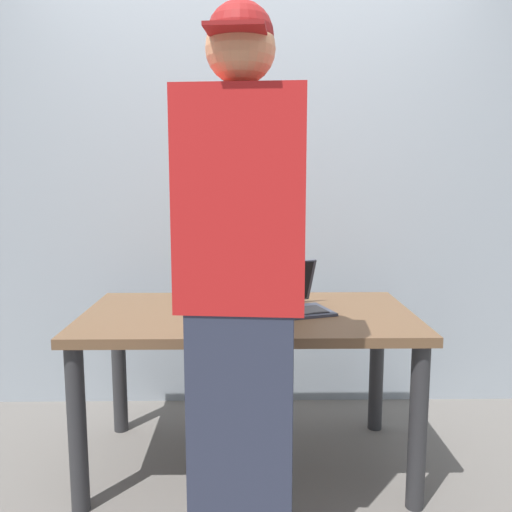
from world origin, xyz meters
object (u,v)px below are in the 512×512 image
object	(u,v)px
laptop	(287,300)
beer_bottle_green	(219,281)
beer_bottle_amber	(198,278)
person_figure	(243,290)

from	to	relation	value
laptop	beer_bottle_green	xyz separation A→B (m)	(-0.31, 0.15, 0.06)
laptop	beer_bottle_amber	world-z (taller)	beer_bottle_amber
laptop	person_figure	xyz separation A→B (m)	(-0.19, -0.65, 0.18)
beer_bottle_amber	person_figure	xyz separation A→B (m)	(0.21, -0.75, 0.10)
person_figure	laptop	bearing A→B (deg)	73.42
beer_bottle_amber	person_figure	size ratio (longest dim) A/B	0.19
laptop	beer_bottle_amber	xyz separation A→B (m)	(-0.40, 0.10, 0.08)
beer_bottle_green	person_figure	xyz separation A→B (m)	(0.12, -0.80, 0.12)
beer_bottle_green	beer_bottle_amber	xyz separation A→B (m)	(-0.10, -0.05, 0.03)
beer_bottle_green	beer_bottle_amber	world-z (taller)	beer_bottle_amber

